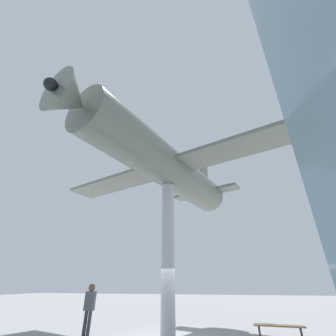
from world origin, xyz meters
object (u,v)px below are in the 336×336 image
support_pylon_central (168,250)px  visitor_person (89,305)px  plaza_bench (279,327)px  suspended_airplane (165,166)px

support_pylon_central → visitor_person: 3.93m
visitor_person → plaza_bench: (-7.43, -1.22, -0.68)m
support_pylon_central → suspended_airplane: (0.09, 0.25, 4.35)m
support_pylon_central → visitor_person: (3.14, 0.93, -2.17)m
suspended_airplane → visitor_person: 7.23m
plaza_bench → support_pylon_central: bearing=3.8°
support_pylon_central → visitor_person: support_pylon_central is taller
support_pylon_central → plaza_bench: 5.16m
suspended_airplane → visitor_person: size_ratio=7.68×
suspended_airplane → plaza_bench: suspended_airplane is taller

